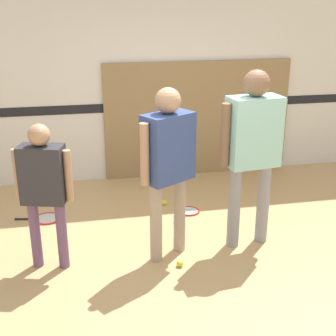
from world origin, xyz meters
TOP-DOWN VIEW (x-y plane):
  - ground_plane at (0.00, 0.00)m, footprint 16.00×16.00m
  - wall_back at (0.00, 2.41)m, footprint 16.00×0.07m
  - wall_panel at (0.74, 2.35)m, footprint 2.66×0.05m
  - person_instructor at (-0.14, 0.13)m, footprint 0.57×0.46m
  - person_student_left at (-1.29, 0.14)m, footprint 0.52×0.32m
  - person_student_right at (0.72, 0.20)m, footprint 0.69×0.34m
  - racket_spare_on_floor at (0.29, 1.04)m, footprint 0.43×0.47m
  - racket_second_spare at (-1.39, 1.19)m, footprint 0.56×0.36m
  - tennis_ball_near_instructor at (-0.07, -0.12)m, footprint 0.07×0.07m
  - tennis_ball_by_spare_racket at (0.04, 1.31)m, footprint 0.07×0.07m

SIDE VIEW (x-z plane):
  - ground_plane at x=0.00m, z-range 0.00..0.00m
  - racket_second_spare at x=-1.39m, z-range -0.01..0.03m
  - racket_spare_on_floor at x=0.29m, z-range -0.01..0.03m
  - tennis_ball_near_instructor at x=-0.07m, z-range 0.00..0.07m
  - tennis_ball_by_spare_racket at x=0.04m, z-range 0.00..0.07m
  - wall_panel at x=0.74m, z-range 0.00..1.63m
  - person_student_left at x=-1.29m, z-range 0.17..1.58m
  - person_instructor at x=-0.14m, z-range 0.20..1.89m
  - person_student_right at x=0.72m, z-range 0.21..2.03m
  - wall_back at x=0.00m, z-range 0.00..3.20m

